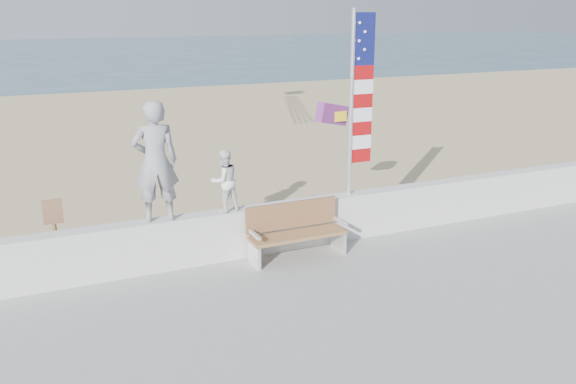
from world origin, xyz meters
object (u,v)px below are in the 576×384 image
object	(u,v)px
adult	(155,161)
flag	(357,96)
bench	(295,230)
child	(224,181)

from	to	relation	value
adult	flag	size ratio (longest dim) A/B	0.59
adult	flag	xyz separation A→B (m)	(3.86, -0.00, 0.88)
bench	flag	distance (m)	2.78
adult	child	size ratio (longest dim) A/B	1.84
adult	child	xyz separation A→B (m)	(1.19, 0.00, -0.47)
adult	flag	distance (m)	3.96
adult	bench	xyz separation A→B (m)	(2.38, -0.45, -1.43)
child	flag	size ratio (longest dim) A/B	0.32
adult	bench	world-z (taller)	adult
child	adult	bearing A→B (deg)	-13.65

